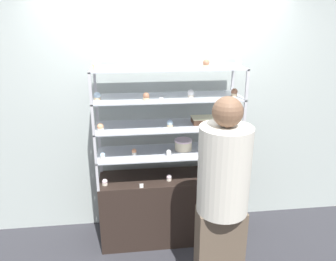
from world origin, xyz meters
The scene contains 35 objects.
ground_plane centered at (0.00, 0.00, 0.00)m, with size 20.00×20.00×0.00m, color #2D2D33.
back_wall centered at (0.00, 0.36, 1.30)m, with size 8.00×0.05×2.60m.
display_base centered at (0.00, 0.00, 0.36)m, with size 1.38×0.43×0.72m.
display_riser_lower centered at (0.00, 0.00, 0.98)m, with size 1.38×0.43×0.28m.
display_riser_middle centered at (0.00, 0.00, 1.26)m, with size 1.38×0.43×0.28m.
display_riser_upper centered at (0.00, 0.00, 1.53)m, with size 1.38×0.43×0.28m.
display_riser_top centered at (0.00, 0.00, 1.81)m, with size 1.38×0.43×0.28m.
layer_cake_centerpiece centered at (0.16, 0.04, 1.05)m, with size 0.18×0.18×0.11m.
sheet_cake_frosted centered at (0.37, 0.02, 1.30)m, with size 0.26×0.17×0.06m.
cupcake_0 centered at (-0.63, -0.10, 0.75)m, with size 0.05×0.05×0.06m.
cupcake_1 centered at (0.00, -0.08, 0.75)m, with size 0.05×0.05×0.06m.
cupcake_2 centered at (0.64, -0.10, 0.75)m, with size 0.05×0.05×0.06m.
price_tag_0 centered at (-0.28, -0.20, 0.74)m, with size 0.04×0.00×0.04m.
cupcake_3 centered at (-0.63, -0.09, 1.02)m, with size 0.05×0.05×0.06m.
cupcake_4 centered at (-0.33, -0.03, 1.02)m, with size 0.05×0.05×0.06m.
cupcake_5 centered at (-0.01, -0.10, 1.02)m, with size 0.05×0.05×0.06m.
cupcake_6 centered at (0.32, -0.08, 1.02)m, with size 0.05×0.05×0.06m.
cupcake_7 centered at (0.65, -0.06, 1.02)m, with size 0.05×0.05×0.06m.
price_tag_1 centered at (0.03, -0.20, 1.02)m, with size 0.04×0.00×0.04m.
cupcake_8 centered at (-0.63, -0.09, 1.31)m, with size 0.06×0.06×0.07m.
cupcake_9 centered at (0.01, -0.06, 1.31)m, with size 0.06×0.06×0.07m.
cupcake_10 centered at (0.62, -0.08, 1.31)m, with size 0.06×0.06×0.07m.
price_tag_2 centered at (-0.04, -0.20, 1.29)m, with size 0.04×0.00×0.04m.
cupcake_11 centered at (-0.64, -0.04, 1.58)m, with size 0.06×0.06×0.07m.
cupcake_12 centered at (-0.21, -0.11, 1.58)m, with size 0.06×0.06×0.07m.
cupcake_13 centered at (0.21, -0.04, 1.58)m, with size 0.06×0.06×0.07m.
cupcake_14 centered at (0.63, -0.03, 1.58)m, with size 0.06×0.06×0.07m.
price_tag_3 centered at (-0.08, -0.20, 1.57)m, with size 0.04×0.00×0.04m.
cupcake_15 centered at (-0.64, -0.07, 1.86)m, with size 0.06×0.06×0.07m.
cupcake_16 centered at (-0.30, -0.06, 1.86)m, with size 0.06×0.06×0.07m.
cupcake_17 centered at (0.00, -0.05, 1.86)m, with size 0.06×0.06×0.07m.
cupcake_18 centered at (0.33, -0.09, 1.86)m, with size 0.06×0.06×0.07m.
cupcake_19 centered at (0.62, -0.12, 1.86)m, with size 0.06×0.06×0.07m.
price_tag_4 centered at (0.36, -0.20, 1.85)m, with size 0.04×0.00×0.04m.
customer_figure centered at (0.34, -0.77, 0.92)m, with size 0.40×0.40×1.73m.
Camera 1 is at (-0.36, -2.96, 2.26)m, focal length 35.00 mm.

